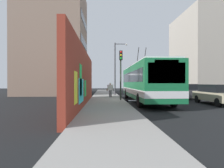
{
  "coord_description": "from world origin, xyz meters",
  "views": [
    {
      "loc": [
        -17.47,
        1.89,
        1.71
      ],
      "look_at": [
        2.5,
        0.99,
        1.58
      ],
      "focal_mm": 29.95,
      "sensor_mm": 36.0,
      "label": 1
    }
  ],
  "objects_px": {
    "parked_car_dark_gray": "(185,91)",
    "parked_car_navy": "(155,88)",
    "city_bus": "(145,81)",
    "traffic_light": "(121,67)",
    "parked_car_champagne": "(217,94)",
    "street_lamp": "(116,65)",
    "parked_car_black": "(168,89)",
    "pedestrian_midblock": "(110,89)"
  },
  "relations": [
    {
      "from": "parked_car_dark_gray",
      "to": "parked_car_navy",
      "type": "xyz_separation_m",
      "value": [
        11.81,
        0.0,
        0.0
      ]
    },
    {
      "from": "city_bus",
      "to": "pedestrian_midblock",
      "type": "relative_size",
      "value": 7.45
    },
    {
      "from": "parked_car_black",
      "to": "street_lamp",
      "type": "height_order",
      "value": "street_lamp"
    },
    {
      "from": "pedestrian_midblock",
      "to": "traffic_light",
      "type": "xyz_separation_m",
      "value": [
        -3.71,
        -0.81,
        2.09
      ]
    },
    {
      "from": "parked_car_champagne",
      "to": "street_lamp",
      "type": "distance_m",
      "value": 12.28
    },
    {
      "from": "parked_car_navy",
      "to": "pedestrian_midblock",
      "type": "xyz_separation_m",
      "value": [
        -11.32,
        8.16,
        0.21
      ]
    },
    {
      "from": "parked_car_champagne",
      "to": "street_lamp",
      "type": "xyz_separation_m",
      "value": [
        9.39,
        7.27,
        3.12
      ]
    },
    {
      "from": "city_bus",
      "to": "parked_car_champagne",
      "type": "height_order",
      "value": "city_bus"
    },
    {
      "from": "parked_car_dark_gray",
      "to": "city_bus",
      "type": "bearing_deg",
      "value": 123.27
    },
    {
      "from": "parked_car_black",
      "to": "city_bus",
      "type": "bearing_deg",
      "value": 149.23
    },
    {
      "from": "parked_car_navy",
      "to": "parked_car_black",
      "type": "bearing_deg",
      "value": -180.0
    },
    {
      "from": "parked_car_champagne",
      "to": "parked_car_dark_gray",
      "type": "height_order",
      "value": "same"
    },
    {
      "from": "pedestrian_midblock",
      "to": "street_lamp",
      "type": "relative_size",
      "value": 0.23
    },
    {
      "from": "pedestrian_midblock",
      "to": "street_lamp",
      "type": "bearing_deg",
      "value": -15.52
    },
    {
      "from": "parked_car_black",
      "to": "parked_car_champagne",
      "type": "bearing_deg",
      "value": -180.0
    },
    {
      "from": "city_bus",
      "to": "parked_car_navy",
      "type": "distance_m",
      "value": 16.11
    },
    {
      "from": "street_lamp",
      "to": "parked_car_champagne",
      "type": "bearing_deg",
      "value": -142.27
    },
    {
      "from": "parked_car_dark_gray",
      "to": "parked_car_champagne",
      "type": "bearing_deg",
      "value": 180.0
    },
    {
      "from": "parked_car_dark_gray",
      "to": "traffic_light",
      "type": "xyz_separation_m",
      "value": [
        -3.22,
        7.35,
        2.3
      ]
    },
    {
      "from": "parked_car_champagne",
      "to": "parked_car_navy",
      "type": "bearing_deg",
      "value": 0.0
    },
    {
      "from": "city_bus",
      "to": "pedestrian_midblock",
      "type": "height_order",
      "value": "city_bus"
    },
    {
      "from": "city_bus",
      "to": "parked_car_dark_gray",
      "type": "distance_m",
      "value": 6.3
    },
    {
      "from": "parked_car_dark_gray",
      "to": "traffic_light",
      "type": "height_order",
      "value": "traffic_light"
    },
    {
      "from": "city_bus",
      "to": "parked_car_black",
      "type": "distance_m",
      "value": 10.21
    },
    {
      "from": "traffic_light",
      "to": "street_lamp",
      "type": "bearing_deg",
      "value": -0.69
    },
    {
      "from": "parked_car_champagne",
      "to": "street_lamp",
      "type": "height_order",
      "value": "street_lamp"
    },
    {
      "from": "traffic_light",
      "to": "parked_car_dark_gray",
      "type": "bearing_deg",
      "value": -66.32
    },
    {
      "from": "city_bus",
      "to": "parked_car_champagne",
      "type": "xyz_separation_m",
      "value": [
        -2.26,
        -5.2,
        -1.0
      ]
    },
    {
      "from": "city_bus",
      "to": "traffic_light",
      "type": "bearing_deg",
      "value": 84.99
    },
    {
      "from": "parked_car_dark_gray",
      "to": "pedestrian_midblock",
      "type": "xyz_separation_m",
      "value": [
        0.49,
        8.16,
        0.22
      ]
    },
    {
      "from": "traffic_light",
      "to": "parked_car_navy",
      "type": "bearing_deg",
      "value": -26.06
    },
    {
      "from": "parked_car_black",
      "to": "traffic_light",
      "type": "relative_size",
      "value": 0.98
    },
    {
      "from": "city_bus",
      "to": "parked_car_black",
      "type": "bearing_deg",
      "value": -30.77
    },
    {
      "from": "pedestrian_midblock",
      "to": "street_lamp",
      "type": "xyz_separation_m",
      "value": [
        3.23,
        -0.9,
        2.91
      ]
    },
    {
      "from": "street_lamp",
      "to": "pedestrian_midblock",
      "type": "bearing_deg",
      "value": 164.48
    },
    {
      "from": "parked_car_dark_gray",
      "to": "street_lamp",
      "type": "relative_size",
      "value": 0.66
    },
    {
      "from": "traffic_light",
      "to": "city_bus",
      "type": "bearing_deg",
      "value": -95.01
    },
    {
      "from": "parked_car_dark_gray",
      "to": "street_lamp",
      "type": "distance_m",
      "value": 8.74
    },
    {
      "from": "parked_car_navy",
      "to": "street_lamp",
      "type": "bearing_deg",
      "value": 138.07
    },
    {
      "from": "parked_car_dark_gray",
      "to": "traffic_light",
      "type": "bearing_deg",
      "value": 113.68
    },
    {
      "from": "pedestrian_midblock",
      "to": "traffic_light",
      "type": "distance_m",
      "value": 4.33
    },
    {
      "from": "pedestrian_midblock",
      "to": "parked_car_navy",
      "type": "bearing_deg",
      "value": -35.8
    }
  ]
}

